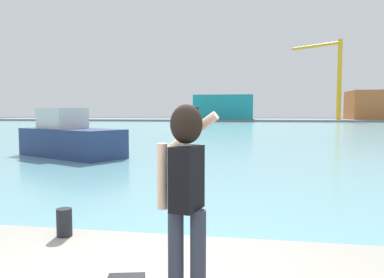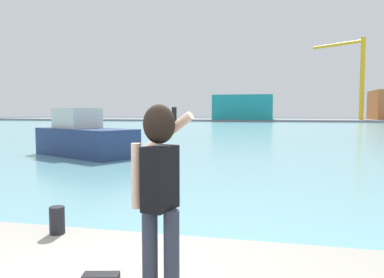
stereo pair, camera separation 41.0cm
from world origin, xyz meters
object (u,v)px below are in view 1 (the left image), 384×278
(person_photographer, at_px, (186,182))
(port_crane, at_px, (333,71))
(warehouse_left, at_px, (224,107))
(boat_moored, at_px, (70,139))
(harbor_bollard, at_px, (64,222))
(warehouse_right, at_px, (378,105))

(person_photographer, height_order, port_crane, port_crane)
(person_photographer, bearing_deg, warehouse_left, 18.52)
(port_crane, bearing_deg, person_photographer, -101.75)
(boat_moored, relative_size, port_crane, 0.33)
(person_photographer, height_order, harbor_bollard, person_photographer)
(port_crane, bearing_deg, warehouse_left, -176.45)
(boat_moored, xyz_separation_m, port_crane, (26.85, 75.05, 10.91))
(boat_moored, bearing_deg, port_crane, 97.32)
(person_photographer, xyz_separation_m, port_crane, (18.49, 88.85, 10.22))
(port_crane, bearing_deg, boat_moored, -109.69)
(boat_moored, distance_m, port_crane, 80.45)
(harbor_bollard, bearing_deg, boat_moored, 117.42)
(harbor_bollard, distance_m, boat_moored, 13.96)
(person_photographer, relative_size, warehouse_right, 0.13)
(boat_moored, xyz_separation_m, warehouse_left, (1.60, 73.48, 2.45))
(warehouse_right, bearing_deg, boat_moored, -115.83)
(warehouse_right, bearing_deg, harbor_bollard, -109.14)
(person_photographer, xyz_separation_m, harbor_bollard, (-1.94, 1.42, -0.88))
(harbor_bollard, xyz_separation_m, warehouse_left, (-4.83, 85.87, 2.64))
(harbor_bollard, bearing_deg, warehouse_right, 70.86)
(boat_moored, relative_size, warehouse_left, 0.44)
(warehouse_left, bearing_deg, warehouse_right, 7.44)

